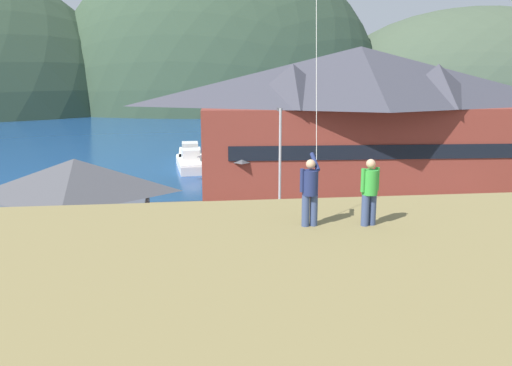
{
  "coord_description": "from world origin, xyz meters",
  "views": [
    {
      "loc": [
        -2.1,
        -21.5,
        9.76
      ],
      "look_at": [
        1.6,
        9.0,
        3.23
      ],
      "focal_mm": 36.68,
      "sensor_mm": 36.0,
      "label": 1
    }
  ],
  "objects_px": {
    "storage_shed_near_lot": "(77,207)",
    "moored_boat_outer_mooring": "(253,156)",
    "parked_car_lone_by_shed": "(282,228)",
    "storage_shed_waterside": "(240,165)",
    "moored_boat_inner_slip": "(190,163)",
    "moored_boat_wharfside": "(190,155)",
    "person_kite_flyer": "(310,190)",
    "parked_car_mid_row_near": "(464,224)",
    "harbor_lodge": "(359,114)",
    "wharf_dock": "(223,160)",
    "parked_car_back_row_left": "(189,235)",
    "person_companion": "(370,190)",
    "parked_car_back_row_right": "(435,255)",
    "parking_light_pole": "(280,159)"
  },
  "relations": [
    {
      "from": "storage_shed_near_lot",
      "to": "moored_boat_outer_mooring",
      "type": "height_order",
      "value": "storage_shed_near_lot"
    },
    {
      "from": "parked_car_lone_by_shed",
      "to": "storage_shed_waterside",
      "type": "bearing_deg",
      "value": 95.6
    },
    {
      "from": "moored_boat_inner_slip",
      "to": "moored_boat_wharfside",
      "type": "bearing_deg",
      "value": 90.38
    },
    {
      "from": "storage_shed_near_lot",
      "to": "moored_boat_wharfside",
      "type": "xyz_separation_m",
      "value": [
        5.83,
        30.5,
        -2.06
      ]
    },
    {
      "from": "storage_shed_waterside",
      "to": "moored_boat_inner_slip",
      "type": "xyz_separation_m",
      "value": [
        -4.01,
        12.07,
        -1.76
      ]
    },
    {
      "from": "parked_car_lone_by_shed",
      "to": "person_kite_flyer",
      "type": "height_order",
      "value": "person_kite_flyer"
    },
    {
      "from": "parked_car_mid_row_near",
      "to": "harbor_lodge",
      "type": "bearing_deg",
      "value": 96.66
    },
    {
      "from": "harbor_lodge",
      "to": "storage_shed_waterside",
      "type": "distance_m",
      "value": 11.04
    },
    {
      "from": "storage_shed_near_lot",
      "to": "moored_boat_inner_slip",
      "type": "height_order",
      "value": "storage_shed_near_lot"
    },
    {
      "from": "wharf_dock",
      "to": "parked_car_back_row_left",
      "type": "distance_m",
      "value": 28.94
    },
    {
      "from": "wharf_dock",
      "to": "person_companion",
      "type": "bearing_deg",
      "value": -88.4
    },
    {
      "from": "moored_boat_outer_mooring",
      "to": "person_companion",
      "type": "height_order",
      "value": "person_companion"
    },
    {
      "from": "moored_boat_outer_mooring",
      "to": "parked_car_back_row_left",
      "type": "bearing_deg",
      "value": -103.27
    },
    {
      "from": "storage_shed_waterside",
      "to": "person_companion",
      "type": "height_order",
      "value": "person_companion"
    },
    {
      "from": "harbor_lodge",
      "to": "wharf_dock",
      "type": "relative_size",
      "value": 1.99
    },
    {
      "from": "moored_boat_wharfside",
      "to": "parked_car_back_row_right",
      "type": "distance_m",
      "value": 37.32
    },
    {
      "from": "parked_car_back_row_right",
      "to": "person_companion",
      "type": "relative_size",
      "value": 2.46
    },
    {
      "from": "parked_car_mid_row_near",
      "to": "person_kite_flyer",
      "type": "bearing_deg",
      "value": -130.36
    },
    {
      "from": "parked_car_back_row_left",
      "to": "person_kite_flyer",
      "type": "distance_m",
      "value": 16.21
    },
    {
      "from": "parked_car_back_row_left",
      "to": "parked_car_mid_row_near",
      "type": "bearing_deg",
      "value": 0.59
    },
    {
      "from": "moored_boat_wharfside",
      "to": "parking_light_pole",
      "type": "relative_size",
      "value": 1.04
    },
    {
      "from": "harbor_lodge",
      "to": "parked_car_lone_by_shed",
      "type": "height_order",
      "value": "harbor_lodge"
    },
    {
      "from": "wharf_dock",
      "to": "harbor_lodge",
      "type": "bearing_deg",
      "value": -51.79
    },
    {
      "from": "parked_car_mid_row_near",
      "to": "person_kite_flyer",
      "type": "height_order",
      "value": "person_kite_flyer"
    },
    {
      "from": "storage_shed_waterside",
      "to": "parked_car_back_row_right",
      "type": "bearing_deg",
      "value": -66.39
    },
    {
      "from": "parked_car_lone_by_shed",
      "to": "moored_boat_outer_mooring",
      "type": "bearing_deg",
      "value": 86.88
    },
    {
      "from": "parked_car_lone_by_shed",
      "to": "parking_light_pole",
      "type": "height_order",
      "value": "parking_light_pole"
    },
    {
      "from": "moored_boat_inner_slip",
      "to": "parked_car_back_row_left",
      "type": "bearing_deg",
      "value": -90.02
    },
    {
      "from": "parked_car_mid_row_near",
      "to": "storage_shed_near_lot",
      "type": "bearing_deg",
      "value": 179.83
    },
    {
      "from": "moored_boat_wharfside",
      "to": "moored_boat_inner_slip",
      "type": "relative_size",
      "value": 1.0
    },
    {
      "from": "storage_shed_waterside",
      "to": "moored_boat_outer_mooring",
      "type": "height_order",
      "value": "storage_shed_waterside"
    },
    {
      "from": "wharf_dock",
      "to": "person_companion",
      "type": "relative_size",
      "value": 8.14
    },
    {
      "from": "storage_shed_near_lot",
      "to": "person_companion",
      "type": "xyz_separation_m",
      "value": [
        10.65,
        -15.15,
        4.02
      ]
    },
    {
      "from": "parked_car_lone_by_shed",
      "to": "parked_car_back_row_left",
      "type": "relative_size",
      "value": 0.99
    },
    {
      "from": "parked_car_back_row_right",
      "to": "parking_light_pole",
      "type": "relative_size",
      "value": 0.57
    },
    {
      "from": "parked_car_lone_by_shed",
      "to": "person_companion",
      "type": "distance_m",
      "value": 16.63
    },
    {
      "from": "parked_car_back_row_right",
      "to": "wharf_dock",
      "type": "bearing_deg",
      "value": 104.01
    },
    {
      "from": "wharf_dock",
      "to": "moored_boat_inner_slip",
      "type": "bearing_deg",
      "value": -137.71
    },
    {
      "from": "harbor_lodge",
      "to": "parked_car_back_row_left",
      "type": "distance_m",
      "value": 21.46
    },
    {
      "from": "harbor_lodge",
      "to": "parked_car_back_row_left",
      "type": "xyz_separation_m",
      "value": [
        -14.22,
        -15.19,
        -5.23
      ]
    },
    {
      "from": "harbor_lodge",
      "to": "parked_car_back_row_right",
      "type": "relative_size",
      "value": 6.59
    },
    {
      "from": "moored_boat_inner_slip",
      "to": "parked_car_back_row_right",
      "type": "distance_m",
      "value": 32.36
    },
    {
      "from": "person_kite_flyer",
      "to": "parking_light_pole",
      "type": "bearing_deg",
      "value": 82.71
    },
    {
      "from": "wharf_dock",
      "to": "moored_boat_wharfside",
      "type": "height_order",
      "value": "moored_boat_wharfside"
    },
    {
      "from": "parked_car_back_row_right",
      "to": "parking_light_pole",
      "type": "height_order",
      "value": "parking_light_pole"
    },
    {
      "from": "parked_car_lone_by_shed",
      "to": "parking_light_pole",
      "type": "distance_m",
      "value": 5.11
    },
    {
      "from": "parked_car_back_row_right",
      "to": "parked_car_mid_row_near",
      "type": "height_order",
      "value": "same"
    },
    {
      "from": "harbor_lodge",
      "to": "wharf_dock",
      "type": "height_order",
      "value": "harbor_lodge"
    },
    {
      "from": "storage_shed_waterside",
      "to": "storage_shed_near_lot",
      "type": "bearing_deg",
      "value": -126.87
    },
    {
      "from": "parked_car_mid_row_near",
      "to": "person_companion",
      "type": "height_order",
      "value": "person_companion"
    }
  ]
}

